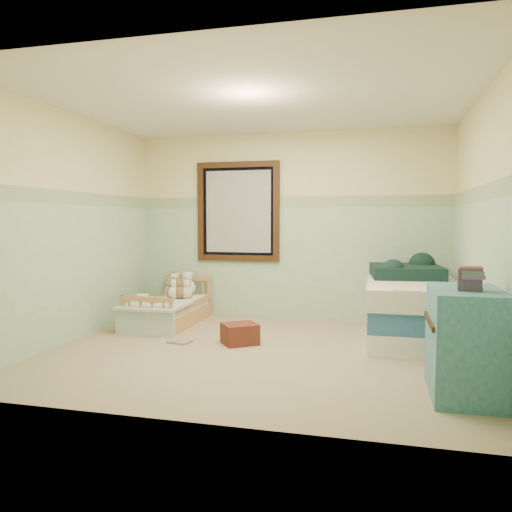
% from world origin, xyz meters
% --- Properties ---
extents(floor, '(4.20, 3.60, 0.02)m').
position_xyz_m(floor, '(0.00, 0.00, -0.01)').
color(floor, '#8A7558').
rests_on(floor, ground).
extents(ceiling, '(4.20, 3.60, 0.02)m').
position_xyz_m(ceiling, '(0.00, 0.00, 2.51)').
color(ceiling, silver).
rests_on(ceiling, wall_back).
extents(wall_back, '(4.20, 0.04, 2.50)m').
position_xyz_m(wall_back, '(0.00, 1.80, 1.25)').
color(wall_back, beige).
rests_on(wall_back, floor).
extents(wall_front, '(4.20, 0.04, 2.50)m').
position_xyz_m(wall_front, '(0.00, -1.80, 1.25)').
color(wall_front, beige).
rests_on(wall_front, floor).
extents(wall_left, '(0.04, 3.60, 2.50)m').
position_xyz_m(wall_left, '(-2.10, 0.00, 1.25)').
color(wall_left, beige).
rests_on(wall_left, floor).
extents(wall_right, '(0.04, 3.60, 2.50)m').
position_xyz_m(wall_right, '(2.10, 0.00, 1.25)').
color(wall_right, beige).
rests_on(wall_right, floor).
extents(wainscot_mint, '(4.20, 0.01, 1.50)m').
position_xyz_m(wainscot_mint, '(0.00, 1.79, 0.75)').
color(wainscot_mint, '#90B593').
rests_on(wainscot_mint, floor).
extents(border_strip, '(4.20, 0.01, 0.15)m').
position_xyz_m(border_strip, '(0.00, 1.79, 1.57)').
color(border_strip, '#3D6644').
rests_on(border_strip, wall_back).
extents(window_frame, '(1.16, 0.06, 1.36)m').
position_xyz_m(window_frame, '(-0.70, 1.76, 1.45)').
color(window_frame, black).
rests_on(window_frame, wall_back).
extents(window_blinds, '(0.92, 0.01, 1.12)m').
position_xyz_m(window_blinds, '(-0.70, 1.77, 1.45)').
color(window_blinds, '#BABAB8').
rests_on(window_blinds, window_frame).
extents(toddler_bed_frame, '(0.67, 1.35, 0.17)m').
position_xyz_m(toddler_bed_frame, '(-1.42, 1.05, 0.09)').
color(toddler_bed_frame, '#955B32').
rests_on(toddler_bed_frame, floor).
extents(toddler_mattress, '(0.62, 1.29, 0.12)m').
position_xyz_m(toddler_mattress, '(-1.42, 1.05, 0.23)').
color(toddler_mattress, white).
rests_on(toddler_mattress, toddler_bed_frame).
extents(patchwork_quilt, '(0.73, 0.67, 0.03)m').
position_xyz_m(patchwork_quilt, '(-1.42, 0.63, 0.31)').
color(patchwork_quilt, '#74A5C3').
rests_on(patchwork_quilt, toddler_mattress).
extents(plush_bed_brown, '(0.22, 0.22, 0.22)m').
position_xyz_m(plush_bed_brown, '(-1.57, 1.55, 0.40)').
color(plush_bed_brown, brown).
rests_on(plush_bed_brown, toddler_mattress).
extents(plush_bed_white, '(0.22, 0.22, 0.22)m').
position_xyz_m(plush_bed_white, '(-1.37, 1.55, 0.41)').
color(plush_bed_white, silver).
rests_on(plush_bed_white, toddler_mattress).
extents(plush_bed_tan, '(0.18, 0.18, 0.18)m').
position_xyz_m(plush_bed_tan, '(-1.52, 1.33, 0.38)').
color(plush_bed_tan, tan).
rests_on(plush_bed_tan, toddler_mattress).
extents(plush_bed_dark, '(0.16, 0.16, 0.16)m').
position_xyz_m(plush_bed_dark, '(-1.29, 1.33, 0.37)').
color(plush_bed_dark, black).
rests_on(plush_bed_dark, toddler_mattress).
extents(plush_floor_cream, '(0.26, 0.26, 0.26)m').
position_xyz_m(plush_floor_cream, '(-1.76, 0.98, 0.13)').
color(plush_floor_cream, beige).
rests_on(plush_floor_cream, floor).
extents(plush_floor_tan, '(0.26, 0.26, 0.26)m').
position_xyz_m(plush_floor_tan, '(-1.45, 0.74, 0.13)').
color(plush_floor_tan, tan).
rests_on(plush_floor_tan, floor).
extents(twin_bed_frame, '(0.92, 1.84, 0.22)m').
position_xyz_m(twin_bed_frame, '(1.55, 0.97, 0.11)').
color(twin_bed_frame, silver).
rests_on(twin_bed_frame, floor).
extents(twin_boxspring, '(0.92, 1.84, 0.22)m').
position_xyz_m(twin_boxspring, '(1.55, 0.97, 0.33)').
color(twin_boxspring, '#23517B').
rests_on(twin_boxspring, twin_bed_frame).
extents(twin_mattress, '(0.96, 1.88, 0.22)m').
position_xyz_m(twin_mattress, '(1.55, 0.97, 0.55)').
color(twin_mattress, white).
rests_on(twin_mattress, twin_boxspring).
extents(teal_blanket, '(0.85, 0.89, 0.14)m').
position_xyz_m(teal_blanket, '(1.50, 1.27, 0.73)').
color(teal_blanket, black).
rests_on(teal_blanket, twin_mattress).
extents(dresser, '(0.51, 0.81, 0.81)m').
position_xyz_m(dresser, '(1.84, -0.81, 0.41)').
color(dresser, '#276267').
rests_on(dresser, floor).
extents(book_stack, '(0.18, 0.14, 0.16)m').
position_xyz_m(book_stack, '(1.84, -0.91, 0.90)').
color(book_stack, brown).
rests_on(book_stack, dresser).
extents(red_pillow, '(0.47, 0.46, 0.22)m').
position_xyz_m(red_pillow, '(-0.25, 0.27, 0.11)').
color(red_pillow, maroon).
rests_on(red_pillow, floor).
extents(floor_book, '(0.27, 0.22, 0.02)m').
position_xyz_m(floor_book, '(-0.90, 0.16, 0.01)').
color(floor_book, orange).
rests_on(floor_book, floor).
extents(extra_plush_0, '(0.18, 0.18, 0.18)m').
position_xyz_m(extra_plush_0, '(-1.37, 1.25, 0.38)').
color(extra_plush_0, brown).
rests_on(extra_plush_0, toddler_mattress).
extents(extra_plush_1, '(0.17, 0.17, 0.17)m').
position_xyz_m(extra_plush_1, '(-1.42, 1.36, 0.38)').
color(extra_plush_1, silver).
rests_on(extra_plush_1, toddler_mattress).
extents(extra_plush_2, '(0.18, 0.18, 0.18)m').
position_xyz_m(extra_plush_2, '(-1.42, 1.24, 0.38)').
color(extra_plush_2, silver).
rests_on(extra_plush_2, toddler_mattress).
extents(extra_plush_3, '(0.19, 0.19, 0.19)m').
position_xyz_m(extra_plush_3, '(-1.45, 1.28, 0.39)').
color(extra_plush_3, brown).
rests_on(extra_plush_3, toddler_mattress).
extents(extra_plush_4, '(0.17, 0.17, 0.17)m').
position_xyz_m(extra_plush_4, '(-1.28, 1.31, 0.38)').
color(extra_plush_4, beige).
rests_on(extra_plush_4, toddler_mattress).
extents(extra_plush_5, '(0.22, 0.22, 0.22)m').
position_xyz_m(extra_plush_5, '(-1.56, 1.54, 0.40)').
color(extra_plush_5, silver).
rests_on(extra_plush_5, toddler_mattress).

